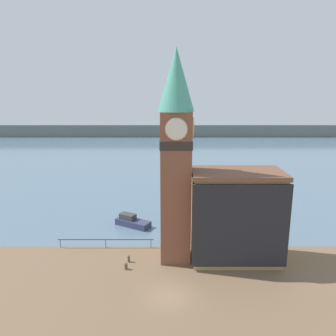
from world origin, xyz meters
TOP-DOWN VIEW (x-y plane):
  - ground_plane at (0.00, 0.00)m, footprint 160.00×160.00m
  - water at (0.00, 70.07)m, footprint 160.00×120.00m
  - far_shoreline at (0.00, 110.07)m, footprint 180.00×3.00m
  - pier_railing at (-7.84, 9.82)m, footprint 11.75×0.08m
  - clock_tower at (0.69, 7.20)m, footprint 3.78×3.78m
  - pier_building at (7.42, 7.00)m, footprint 10.07×5.76m
  - boat_near at (-5.32, 16.55)m, footprint 5.35×4.15m
  - mooring_bollard_near at (-4.60, 6.32)m, footprint 0.29×0.29m
  - mooring_bollard_far at (-4.71, 4.75)m, footprint 0.35×0.35m

SIDE VIEW (x-z plane):
  - water at x=0.00m, z-range 0.00..0.00m
  - ground_plane at x=0.00m, z-range 0.00..0.00m
  - mooring_bollard_far at x=-4.71m, z-range 0.03..0.78m
  - mooring_bollard_near at x=-4.60m, z-range 0.04..0.84m
  - boat_near at x=-5.32m, z-range -0.21..1.44m
  - pier_railing at x=-7.84m, z-range 0.42..1.51m
  - far_shoreline at x=0.00m, z-range 0.00..5.00m
  - pier_building at x=7.42m, z-range 0.02..10.42m
  - clock_tower at x=0.69m, z-range 0.75..23.94m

